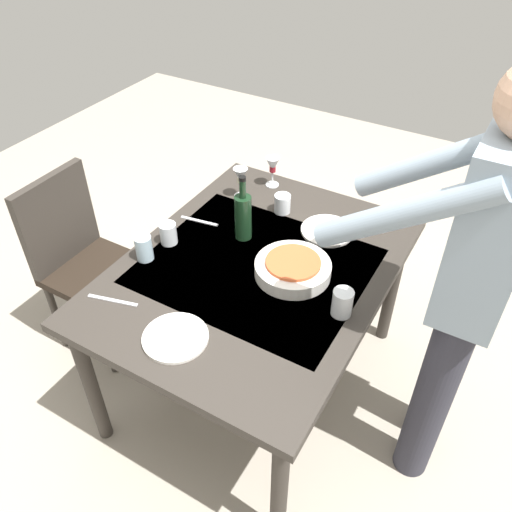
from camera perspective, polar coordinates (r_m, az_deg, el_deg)
ground_plane at (r=2.64m, az=-0.00°, el=-13.29°), size 6.00×6.00×0.00m
dining_table at (r=2.15m, az=-0.00°, el=-2.58°), size 1.32×1.01×0.74m
chair_near at (r=2.62m, az=-18.58°, el=0.19°), size 0.40×0.40×0.91m
person_server at (r=1.84m, az=22.14°, el=-2.51°), size 0.42×0.61×1.69m
wine_bottle at (r=2.19m, az=-1.42°, el=4.45°), size 0.07×0.07×0.30m
wine_glass_left at (r=2.54m, az=1.83°, el=9.73°), size 0.07×0.07×0.15m
wine_glass_right at (r=2.45m, az=-1.69°, el=8.57°), size 0.07×0.07×0.15m
water_cup_near_left at (r=2.38m, az=2.90°, el=5.73°), size 0.07×0.07×0.09m
water_cup_near_right at (r=2.22m, az=-9.54°, el=2.44°), size 0.07×0.07×0.09m
water_cup_far_left at (r=2.15m, az=-12.12°, el=0.86°), size 0.07×0.07×0.11m
water_cup_far_right at (r=1.90m, az=9.39°, el=-5.05°), size 0.08×0.08×0.11m
serving_bowl_pasta at (r=2.04m, az=4.04°, el=-1.30°), size 0.30×0.30×0.07m
dinner_plate_near at (r=1.84m, az=-8.78°, el=-8.77°), size 0.23×0.23×0.01m
dinner_plate_far at (r=2.30m, az=7.78°, el=2.77°), size 0.23×0.23×0.01m
table_knife at (r=2.02m, az=-15.36°, el=-4.68°), size 0.06×0.20×0.00m
table_fork at (r=2.35m, az=-6.19°, el=3.81°), size 0.04×0.18×0.00m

